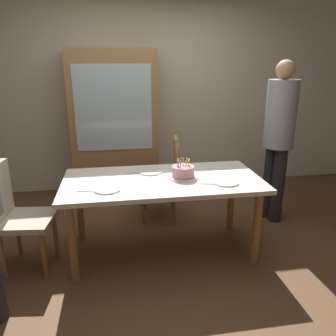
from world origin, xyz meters
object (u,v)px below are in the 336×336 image
Objects in this scene: chair_upholstered at (15,212)px; plate_far_side at (150,172)px; dining_table at (163,188)px; plate_near_guest at (226,182)px; birthday_cake at (183,172)px; china_cabinet at (114,125)px; plate_near_celebrant at (107,189)px; chair_spindle_back at (161,179)px; person_guest at (279,133)px.

plate_far_side is at bearing 11.61° from chair_upholstered.
dining_table is 8.08× the size of plate_near_guest.
birthday_cake reaches higher than plate_near_guest.
plate_far_side is at bearing 114.54° from dining_table.
chair_upholstered is at bearing -178.08° from birthday_cake.
china_cabinet is at bearing 103.19° from plate_far_side.
plate_near_guest is at bearing 0.00° from plate_near_celebrant.
chair_upholstered reaches higher than dining_table.
china_cabinet is (-0.32, 1.36, 0.21)m from plate_far_side.
chair_spindle_back is (0.58, 0.94, -0.29)m from plate_near_celebrant.
dining_table is 0.23m from plate_far_side.
person_guest is (1.34, 0.49, 0.36)m from dining_table.
person_guest reaches higher than plate_near_celebrant.
person_guest is (2.62, 0.54, 0.48)m from chair_upholstered.
chair_upholstered is 1.87m from china_cabinet.
birthday_cake is 1.49m from chair_upholstered.
china_cabinet is at bearing 121.51° from chair_spindle_back.
birthday_cake is at bearing -69.01° from china_cabinet.
plate_far_side is (-0.09, 0.19, 0.09)m from dining_table.
plate_near_guest is at bearing -139.88° from person_guest.
birthday_cake is 0.34m from plate_far_side.
person_guest is at bearing 20.41° from plate_near_celebrant.
dining_table is at bearing 179.89° from birthday_cake.
china_cabinet is at bearing 148.51° from person_guest.
dining_table is 0.94× the size of china_cabinet.
chair_upholstered is at bearing 175.42° from plate_near_guest.
plate_near_celebrant is 1.02m from plate_near_guest.
birthday_cake is at bearing 150.52° from plate_near_guest.
dining_table is 1.87× the size of chair_upholstered.
birthday_cake is 0.16× the size of person_guest.
plate_near_guest is (1.02, 0.00, 0.00)m from plate_near_celebrant.
china_cabinet is at bearing 104.69° from dining_table.
person_guest is at bearing 19.93° from dining_table.
dining_table is 1.47m from person_guest.
chair_spindle_back reaches higher than plate_far_side.
plate_near_guest is 0.12× the size of china_cabinet.
plate_near_celebrant and plate_near_guest have the same top height.
person_guest is (0.81, 0.68, 0.27)m from plate_near_guest.
china_cabinet is (-0.94, 1.75, 0.21)m from plate_near_guest.
plate_near_guest is at bearing -64.72° from chair_spindle_back.
plate_near_guest is 2.00m from china_cabinet.
birthday_cake is 0.83m from chair_spindle_back.
china_cabinet is (-0.60, 1.56, 0.16)m from birthday_cake.
plate_near_celebrant is (-0.68, -0.19, -0.05)m from birthday_cake.
dining_table is at bearing -96.67° from chair_spindle_back.
person_guest is (1.83, 0.68, 0.27)m from plate_near_celebrant.
plate_near_guest is 0.23× the size of chair_upholstered.
dining_table is at bearing 21.72° from plate_near_celebrant.
china_cabinet is (-1.75, 1.07, -0.06)m from person_guest.
plate_near_celebrant is at bearing -10.43° from chair_upholstered.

